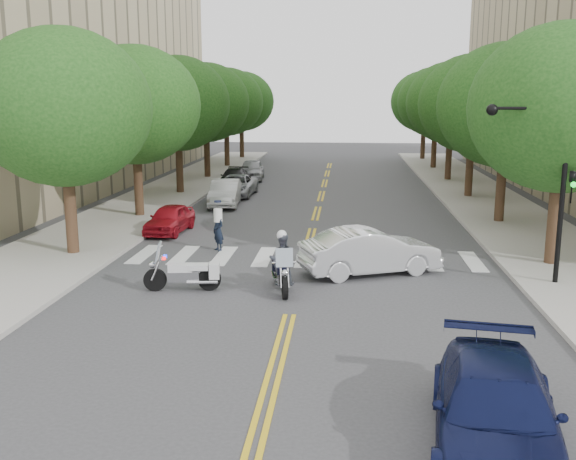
# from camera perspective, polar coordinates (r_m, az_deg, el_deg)

# --- Properties ---
(ground) EXTENTS (140.00, 140.00, 0.00)m
(ground) POSITION_cam_1_polar(r_m,az_deg,el_deg) (17.95, 0.15, -7.55)
(ground) COLOR #38383A
(ground) RESTS_ON ground
(sidewalk_left) EXTENTS (5.00, 60.00, 0.15)m
(sidewalk_left) POSITION_cam_1_polar(r_m,az_deg,el_deg) (40.82, -10.49, 3.27)
(sidewalk_left) COLOR #9E9991
(sidewalk_left) RESTS_ON ground
(sidewalk_right) EXTENTS (5.00, 60.00, 0.15)m
(sidewalk_right) POSITION_cam_1_polar(r_m,az_deg,el_deg) (40.13, 16.67, 2.82)
(sidewalk_right) COLOR #9E9991
(sidewalk_right) RESTS_ON ground
(tree_l_0) EXTENTS (6.40, 6.40, 8.45)m
(tree_l_0) POSITION_cam_1_polar(r_m,az_deg,el_deg) (25.09, -19.33, 10.22)
(tree_l_0) COLOR #382316
(tree_l_0) RESTS_ON ground
(tree_l_1) EXTENTS (6.40, 6.40, 8.45)m
(tree_l_1) POSITION_cam_1_polar(r_m,az_deg,el_deg) (32.55, -13.47, 10.74)
(tree_l_1) COLOR #382316
(tree_l_1) RESTS_ON ground
(tree_l_2) EXTENTS (6.40, 6.40, 8.45)m
(tree_l_2) POSITION_cam_1_polar(r_m,az_deg,el_deg) (40.22, -9.81, 11.01)
(tree_l_2) COLOR #382316
(tree_l_2) RESTS_ON ground
(tree_l_3) EXTENTS (6.40, 6.40, 8.45)m
(tree_l_3) POSITION_cam_1_polar(r_m,az_deg,el_deg) (48.00, -7.32, 11.16)
(tree_l_3) COLOR #382316
(tree_l_3) RESTS_ON ground
(tree_l_4) EXTENTS (6.40, 6.40, 8.45)m
(tree_l_4) POSITION_cam_1_polar(r_m,az_deg,el_deg) (55.84, -5.53, 11.26)
(tree_l_4) COLOR #382316
(tree_l_4) RESTS_ON ground
(tree_l_5) EXTENTS (6.40, 6.40, 8.45)m
(tree_l_5) POSITION_cam_1_polar(r_m,az_deg,el_deg) (63.72, -4.18, 11.33)
(tree_l_5) COLOR #382316
(tree_l_5) RESTS_ON ground
(tree_r_0) EXTENTS (6.40, 6.40, 8.45)m
(tree_r_0) POSITION_cam_1_polar(r_m,az_deg,el_deg) (24.02, 23.28, 9.90)
(tree_r_0) COLOR #382316
(tree_r_0) RESTS_ON ground
(tree_r_1) EXTENTS (6.40, 6.40, 8.45)m
(tree_r_1) POSITION_cam_1_polar(r_m,az_deg,el_deg) (31.74, 18.84, 10.42)
(tree_r_1) COLOR #382316
(tree_r_1) RESTS_ON ground
(tree_r_2) EXTENTS (6.40, 6.40, 8.45)m
(tree_r_2) POSITION_cam_1_polar(r_m,az_deg,el_deg) (39.56, 16.13, 10.72)
(tree_r_2) COLOR #382316
(tree_r_2) RESTS_ON ground
(tree_r_3) EXTENTS (6.40, 6.40, 8.45)m
(tree_r_3) POSITION_cam_1_polar(r_m,az_deg,el_deg) (47.45, 14.32, 10.90)
(tree_r_3) COLOR #382316
(tree_r_3) RESTS_ON ground
(tree_r_4) EXTENTS (6.40, 6.40, 8.45)m
(tree_r_4) POSITION_cam_1_polar(r_m,az_deg,el_deg) (55.37, 13.03, 11.02)
(tree_r_4) COLOR #382316
(tree_r_4) RESTS_ON ground
(tree_r_5) EXTENTS (6.40, 6.40, 8.45)m
(tree_r_5) POSITION_cam_1_polar(r_m,az_deg,el_deg) (63.31, 12.06, 11.11)
(tree_r_5) COLOR #382316
(tree_r_5) RESTS_ON ground
(traffic_signal_pole) EXTENTS (2.82, 0.42, 6.00)m
(traffic_signal_pole) POSITION_cam_1_polar(r_m,az_deg,el_deg) (21.42, 22.16, 4.95)
(traffic_signal_pole) COLOR black
(traffic_signal_pole) RESTS_ON ground
(motorcycle_police) EXTENTS (0.90, 2.35, 1.93)m
(motorcycle_police) POSITION_cam_1_polar(r_m,az_deg,el_deg) (19.97, -0.57, -2.99)
(motorcycle_police) COLOR black
(motorcycle_police) RESTS_ON ground
(motorcycle_parked) EXTENTS (2.40, 0.77, 1.55)m
(motorcycle_parked) POSITION_cam_1_polar(r_m,az_deg,el_deg) (20.23, -8.78, -3.86)
(motorcycle_parked) COLOR black
(motorcycle_parked) RESTS_ON ground
(officer_standing) EXTENTS (0.67, 0.70, 1.61)m
(officer_standing) POSITION_cam_1_polar(r_m,az_deg,el_deg) (25.27, -6.21, -0.05)
(officer_standing) COLOR black
(officer_standing) RESTS_ON ground
(convertible) EXTENTS (5.04, 3.38, 1.57)m
(convertible) POSITION_cam_1_polar(r_m,az_deg,el_deg) (22.01, 7.32, -1.89)
(convertible) COLOR white
(convertible) RESTS_ON ground
(sedan_blue) EXTENTS (2.81, 5.37, 1.49)m
(sedan_blue) POSITION_cam_1_polar(r_m,az_deg,el_deg) (11.72, 17.95, -15.10)
(sedan_blue) COLOR #0E143B
(sedan_blue) RESTS_ON ground
(parked_car_a) EXTENTS (1.74, 3.77, 1.25)m
(parked_car_a) POSITION_cam_1_polar(r_m,az_deg,el_deg) (29.02, -10.47, 0.99)
(parked_car_a) COLOR #A8111E
(parked_car_a) RESTS_ON ground
(parked_car_b) EXTENTS (1.88, 4.46, 1.43)m
(parked_car_b) POSITION_cam_1_polar(r_m,az_deg,el_deg) (35.90, -5.61, 3.30)
(parked_car_b) COLOR silver
(parked_car_b) RESTS_ON ground
(parked_car_c) EXTENTS (2.26, 4.70, 1.29)m
(parked_car_c) POSITION_cam_1_polar(r_m,az_deg,el_deg) (39.37, -4.65, 3.96)
(parked_car_c) COLOR #94969A
(parked_car_c) RESTS_ON ground
(parked_car_d) EXTENTS (1.68, 4.12, 1.20)m
(parked_car_d) POSITION_cam_1_polar(r_m,az_deg,el_deg) (43.68, -4.83, 4.65)
(parked_car_d) COLOR black
(parked_car_d) RESTS_ON ground
(parked_car_e) EXTENTS (2.08, 4.46, 1.48)m
(parked_car_e) POSITION_cam_1_polar(r_m,az_deg,el_deg) (47.18, -3.26, 5.37)
(parked_car_e) COLOR #9D9DA2
(parked_car_e) RESTS_ON ground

